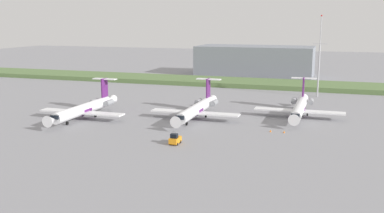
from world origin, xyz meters
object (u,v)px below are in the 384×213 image
object	(u,v)px
safety_cone_front_marker	(271,131)
safety_cone_mid_marker	(284,132)
regional_jet_nearest	(85,108)
antenna_mast	(319,63)
regional_jet_second	(197,109)
baggage_tug	(175,139)
regional_jet_third	(300,107)

from	to	relation	value
safety_cone_front_marker	safety_cone_mid_marker	distance (m)	3.01
regional_jet_nearest	antenna_mast	distance (m)	76.62
regional_jet_second	baggage_tug	size ratio (longest dim) A/B	9.69
regional_jet_second	safety_cone_mid_marker	size ratio (longest dim) A/B	56.36
regional_jet_third	antenna_mast	xyz separation A→B (m)	(3.02, 33.54, 8.38)
regional_jet_nearest	baggage_tug	distance (m)	34.14
regional_jet_second	baggage_tug	bearing A→B (deg)	-82.89
regional_jet_nearest	regional_jet_second	distance (m)	28.70
regional_jet_second	baggage_tug	world-z (taller)	regional_jet_second
regional_jet_nearest	safety_cone_mid_marker	xyz separation A→B (m)	(50.40, 0.60, -2.26)
regional_jet_nearest	regional_jet_third	size ratio (longest dim) A/B	1.00
regional_jet_nearest	regional_jet_second	world-z (taller)	same
regional_jet_second	antenna_mast	size ratio (longest dim) A/B	1.17
regional_jet_third	regional_jet_second	bearing A→B (deg)	-157.34
regional_jet_second	antenna_mast	distance (m)	52.64
baggage_tug	antenna_mast	bearing A→B (deg)	69.93
regional_jet_second	antenna_mast	bearing A→B (deg)	57.63
regional_jet_second	antenna_mast	world-z (taller)	antenna_mast
regional_jet_nearest	regional_jet_second	xyz separation A→B (m)	(27.39, 8.57, 0.00)
baggage_tug	safety_cone_front_marker	xyz separation A→B (m)	(17.00, 15.97, -0.73)
regional_jet_nearest	antenna_mast	world-z (taller)	antenna_mast
regional_jet_nearest	safety_cone_mid_marker	distance (m)	50.45
regional_jet_second	antenna_mast	xyz separation A→B (m)	(27.82, 43.89, 8.38)
antenna_mast	safety_cone_front_marker	world-z (taller)	antenna_mast
regional_jet_nearest	safety_cone_front_marker	xyz separation A→B (m)	(47.39, 0.48, -2.26)
safety_cone_front_marker	safety_cone_mid_marker	xyz separation A→B (m)	(3.01, 0.12, 0.00)
baggage_tug	regional_jet_third	bearing A→B (deg)	57.64
regional_jet_third	baggage_tug	size ratio (longest dim) A/B	9.69
regional_jet_third	safety_cone_front_marker	xyz separation A→B (m)	(-4.80, -18.44, -2.26)
regional_jet_second	safety_cone_mid_marker	world-z (taller)	regional_jet_second
baggage_tug	safety_cone_front_marker	world-z (taller)	baggage_tug
regional_jet_second	regional_jet_third	distance (m)	26.88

